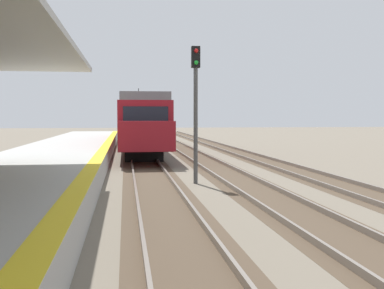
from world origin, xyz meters
The scene contains 6 objects.
station_platform centered at (-2.50, 16.00, 0.45)m, with size 5.00×80.00×0.91m.
track_pair_nearest_platform centered at (1.90, 20.00, 0.05)m, with size 2.34×120.00×0.16m.
track_pair_middle centered at (5.30, 20.00, 0.05)m, with size 2.34×120.00×0.16m.
track_pair_far_side centered at (8.70, 20.00, 0.05)m, with size 2.34×120.00×0.16m.
approaching_train centered at (1.90, 35.11, 2.18)m, with size 2.93×19.60×4.76m.
rail_signal_post centered at (3.50, 19.83, 3.19)m, with size 0.32×0.34×5.20m.
Camera 1 is at (0.85, 2.24, 2.56)m, focal length 43.84 mm.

